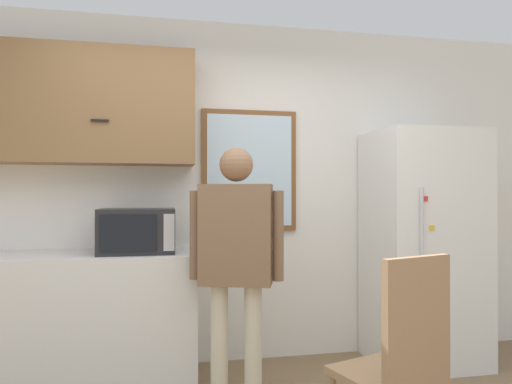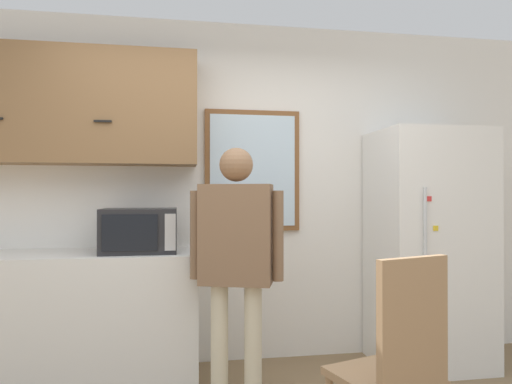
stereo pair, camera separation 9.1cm
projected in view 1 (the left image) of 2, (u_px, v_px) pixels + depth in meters
back_wall at (216, 191)px, 3.65m from camera, size 6.00×0.06×2.70m
counter at (45, 322)px, 3.07m from camera, size 2.02×0.62×0.92m
upper_cabinets at (51, 105)px, 3.24m from camera, size 2.02×0.33×0.84m
microwave at (137, 231)px, 3.16m from camera, size 0.51×0.39×0.31m
person at (236, 248)px, 2.87m from camera, size 0.57×0.34×1.62m
refrigerator at (423, 247)px, 3.60m from camera, size 0.81×0.69×1.82m
chair at (400, 357)px, 2.17m from camera, size 0.54×0.54×1.04m
window at (249, 171)px, 3.66m from camera, size 0.77×0.05×0.97m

